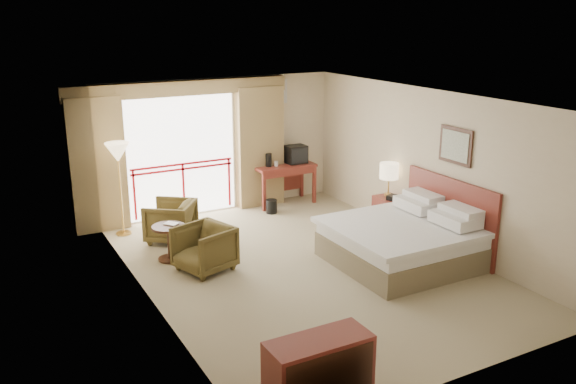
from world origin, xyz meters
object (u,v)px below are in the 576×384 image
table_lamp (389,172)px  wastebasket (272,206)px  tv (296,154)px  floor_lamp (118,156)px  dresser (319,371)px  side_table (169,237)px  desk (282,173)px  armchair_far (172,240)px  bed (403,241)px  armchair_near (205,270)px  nightstand (389,213)px

table_lamp → wastebasket: (-1.50, 1.86, -0.97)m
tv → floor_lamp: 3.82m
dresser → floor_lamp: bearing=99.1°
side_table → dresser: 4.45m
desk → dresser: bearing=-110.8°
desk → armchair_far: 3.08m
bed → table_lamp: (0.79, 1.45, 0.73)m
table_lamp → armchair_far: size_ratio=0.77×
tv → armchair_near: tv is taller
tv → floor_lamp: bearing=162.5°
nightstand → table_lamp: bearing=92.6°
floor_lamp → dresser: (0.52, -6.05, -1.11)m
armchair_far → tv: bearing=144.6°
bed → tv: bearing=88.2°
bed → armchair_near: 3.22m
wastebasket → armchair_far: armchair_far is taller
wastebasket → nightstand: bearing=-51.8°
desk → floor_lamp: bearing=-170.8°
desk → bed: bearing=-83.1°
nightstand → armchair_far: (-3.78, 1.38, -0.31)m
armchair_far → dresser: (-0.14, -5.31, 0.37)m
tv → armchair_far: bearing=176.4°
table_lamp → desk: (-0.97, 2.38, -0.45)m
nightstand → dresser: dresser is taller
desk → tv: (0.30, -0.06, 0.38)m
armchair_far → floor_lamp: bearing=-101.0°
desk → side_table: size_ratio=2.21×
armchair_near → side_table: bearing=-169.9°
table_lamp → side_table: size_ratio=1.05×
armchair_far → armchair_near: (0.05, -1.52, 0.00)m
table_lamp → tv: (-0.67, 2.32, -0.07)m
tv → dresser: (-3.26, -6.30, -0.67)m
nightstand → floor_lamp: bearing=157.1°
nightstand → armchair_far: 4.04m
armchair_near → side_table: (-0.36, 0.66, 0.41)m
bed → wastebasket: 3.39m
bed → armchair_far: bearing=137.1°
tv → desk: bearing=146.9°
tv → wastebasket: size_ratio=1.51×
table_lamp → wastebasket: size_ratio=2.21×
wastebasket → armchair_near: (-2.23, -2.05, -0.14)m
floor_lamp → desk: bearing=5.0°
tv → wastebasket: tv is taller
table_lamp → dresser: bearing=-134.6°
table_lamp → dresser: 5.64m
nightstand → desk: size_ratio=0.48×
desk → armchair_near: (-2.76, -2.57, -0.66)m
table_lamp → armchair_near: bearing=-177.1°
armchair_near → side_table: 0.86m
nightstand → desk: (-0.97, 2.43, 0.35)m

